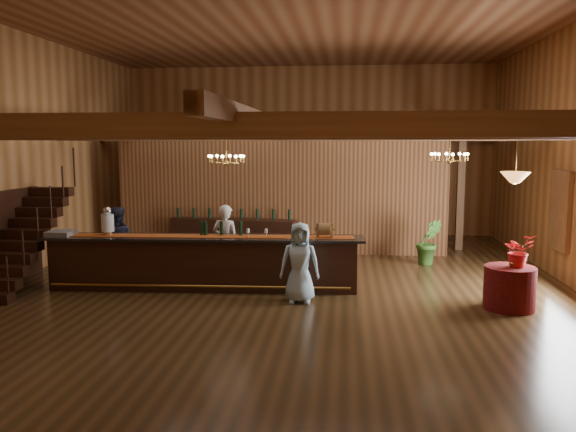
# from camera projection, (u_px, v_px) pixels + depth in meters

# --- Properties ---
(floor) EXTENTS (14.00, 14.00, 0.00)m
(floor) POSITION_uv_depth(u_px,v_px,m) (284.00, 284.00, 12.03)
(floor) COLOR #4A3119
(floor) RESTS_ON ground
(ceiling) EXTENTS (14.00, 14.00, 0.00)m
(ceiling) POSITION_uv_depth(u_px,v_px,m) (284.00, 19.00, 11.32)
(ceiling) COLOR brown
(ceiling) RESTS_ON wall_back
(wall_back) EXTENTS (12.00, 0.10, 5.50)m
(wall_back) POSITION_uv_depth(u_px,v_px,m) (307.00, 151.00, 18.58)
(wall_back) COLOR #A9713F
(wall_back) RESTS_ON floor
(wall_front) EXTENTS (12.00, 0.10, 5.50)m
(wall_front) POSITION_uv_depth(u_px,v_px,m) (194.00, 173.00, 4.77)
(wall_front) COLOR #A9713F
(wall_front) RESTS_ON floor
(wall_left) EXTENTS (0.10, 14.00, 5.50)m
(wall_left) POSITION_uv_depth(u_px,v_px,m) (12.00, 155.00, 12.29)
(wall_left) COLOR #A9713F
(wall_left) RESTS_ON floor
(beam_grid) EXTENTS (11.90, 13.90, 0.39)m
(beam_grid) POSITION_uv_depth(u_px,v_px,m) (287.00, 132.00, 12.11)
(beam_grid) COLOR olive
(beam_grid) RESTS_ON wall_left
(support_posts) EXTENTS (9.20, 10.20, 3.20)m
(support_posts) POSITION_uv_depth(u_px,v_px,m) (281.00, 213.00, 11.33)
(support_posts) COLOR olive
(support_posts) RESTS_ON floor
(partition_wall) EXTENTS (9.00, 0.18, 3.10)m
(partition_wall) POSITION_uv_depth(u_px,v_px,m) (280.00, 197.00, 15.33)
(partition_wall) COLOR brown
(partition_wall) RESTS_ON floor
(window_right_back) EXTENTS (0.12, 1.05, 1.75)m
(window_right_back) POSITION_uv_depth(u_px,v_px,m) (561.00, 210.00, 12.20)
(window_right_back) COLOR white
(window_right_back) RESTS_ON wall_right
(staircase) EXTENTS (1.00, 2.80, 2.00)m
(staircase) POSITION_uv_depth(u_px,v_px,m) (22.00, 240.00, 11.73)
(staircase) COLOR black
(staircase) RESTS_ON floor
(backroom_boxes) EXTENTS (4.10, 0.60, 1.10)m
(backroom_boxes) POSITION_uv_depth(u_px,v_px,m) (294.00, 223.00, 17.41)
(backroom_boxes) COLOR black
(backroom_boxes) RESTS_ON floor
(tasting_bar) EXTENTS (6.63, 1.17, 1.11)m
(tasting_bar) POSITION_uv_depth(u_px,v_px,m) (204.00, 262.00, 11.60)
(tasting_bar) COLOR black
(tasting_bar) RESTS_ON floor
(beverage_dispenser) EXTENTS (0.26, 0.26, 0.60)m
(beverage_dispenser) POSITION_uv_depth(u_px,v_px,m) (108.00, 222.00, 11.65)
(beverage_dispenser) COLOR silver
(beverage_dispenser) RESTS_ON tasting_bar
(glass_rack_tray) EXTENTS (0.50, 0.50, 0.10)m
(glass_rack_tray) POSITION_uv_depth(u_px,v_px,m) (61.00, 233.00, 11.63)
(glass_rack_tray) COLOR gray
(glass_rack_tray) RESTS_ON tasting_bar
(raffle_drum) EXTENTS (0.34, 0.24, 0.30)m
(raffle_drum) POSITION_uv_depth(u_px,v_px,m) (325.00, 229.00, 11.32)
(raffle_drum) COLOR brown
(raffle_drum) RESTS_ON tasting_bar
(bar_bottle_0) EXTENTS (0.07, 0.07, 0.30)m
(bar_bottle_0) POSITION_uv_depth(u_px,v_px,m) (202.00, 228.00, 11.64)
(bar_bottle_0) COLOR black
(bar_bottle_0) RESTS_ON tasting_bar
(bar_bottle_1) EXTENTS (0.07, 0.07, 0.30)m
(bar_bottle_1) POSITION_uv_depth(u_px,v_px,m) (206.00, 228.00, 11.63)
(bar_bottle_1) COLOR black
(bar_bottle_1) RESTS_ON tasting_bar
(bar_bottle_2) EXTENTS (0.07, 0.07, 0.30)m
(bar_bottle_2) POSITION_uv_depth(u_px,v_px,m) (221.00, 228.00, 11.61)
(bar_bottle_2) COLOR black
(bar_bottle_2) RESTS_ON tasting_bar
(bar_bottle_3) EXTENTS (0.07, 0.07, 0.30)m
(bar_bottle_3) POSITION_uv_depth(u_px,v_px,m) (241.00, 229.00, 11.59)
(bar_bottle_3) COLOR black
(bar_bottle_3) RESTS_ON tasting_bar
(backbar_shelf) EXTENTS (3.49, 1.06, 0.97)m
(backbar_shelf) POSITION_uv_depth(u_px,v_px,m) (234.00, 237.00, 15.24)
(backbar_shelf) COLOR black
(backbar_shelf) RESTS_ON floor
(round_table) EXTENTS (0.91, 0.91, 0.79)m
(round_table) POSITION_uv_depth(u_px,v_px,m) (509.00, 288.00, 10.19)
(round_table) COLOR maroon
(round_table) RESTS_ON floor
(chandelier_left) EXTENTS (0.80, 0.80, 0.69)m
(chandelier_left) POSITION_uv_depth(u_px,v_px,m) (226.00, 159.00, 12.38)
(chandelier_left) COLOR #AD7F34
(chandelier_left) RESTS_ON beam_grid
(chandelier_right) EXTENTS (0.80, 0.80, 0.64)m
(chandelier_right) POSITION_uv_depth(u_px,v_px,m) (449.00, 157.00, 12.17)
(chandelier_right) COLOR #AD7F34
(chandelier_right) RESTS_ON beam_grid
(pendant_lamp) EXTENTS (0.52, 0.52, 0.90)m
(pendant_lamp) POSITION_uv_depth(u_px,v_px,m) (515.00, 177.00, 9.93)
(pendant_lamp) COLOR #AD7F34
(pendant_lamp) RESTS_ON beam_grid
(bartender) EXTENTS (0.69, 0.54, 1.69)m
(bartender) POSITION_uv_depth(u_px,v_px,m) (226.00, 243.00, 12.18)
(bartender) COLOR silver
(bartender) RESTS_ON floor
(staff_second) EXTENTS (0.89, 0.76, 1.60)m
(staff_second) POSITION_uv_depth(u_px,v_px,m) (117.00, 243.00, 12.50)
(staff_second) COLOR #25283C
(staff_second) RESTS_ON floor
(guest) EXTENTS (0.76, 0.50, 1.53)m
(guest) POSITION_uv_depth(u_px,v_px,m) (300.00, 263.00, 10.58)
(guest) COLOR #A3CADD
(guest) RESTS_ON floor
(floor_plant) EXTENTS (0.71, 0.61, 1.15)m
(floor_plant) POSITION_uv_depth(u_px,v_px,m) (429.00, 242.00, 13.91)
(floor_plant) COLOR #386A23
(floor_plant) RESTS_ON floor
(table_flowers) EXTENTS (0.68, 0.64, 0.60)m
(table_flowers) POSITION_uv_depth(u_px,v_px,m) (519.00, 251.00, 10.08)
(table_flowers) COLOR red
(table_flowers) RESTS_ON round_table
(table_vase) EXTENTS (0.18, 0.18, 0.28)m
(table_vase) POSITION_uv_depth(u_px,v_px,m) (514.00, 260.00, 10.07)
(table_vase) COLOR #AD7F34
(table_vase) RESTS_ON round_table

